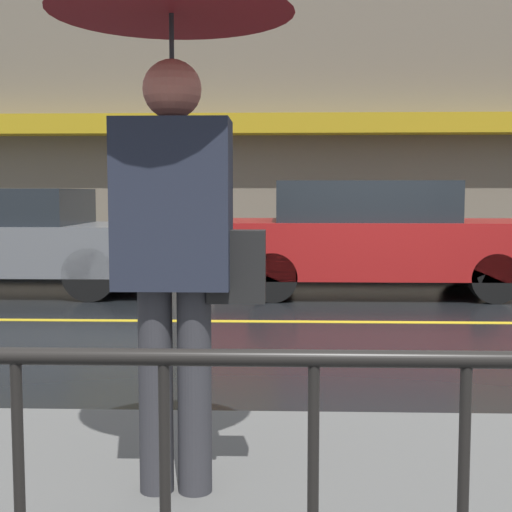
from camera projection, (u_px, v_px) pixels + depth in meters
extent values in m
plane|color=black|center=(402.00, 322.00, 7.60)|extent=(80.00, 80.00, 0.00)
cube|color=#60605E|center=(357.00, 271.00, 12.12)|extent=(28.00, 2.08, 0.11)
cube|color=gold|center=(402.00, 322.00, 7.60)|extent=(25.20, 0.12, 0.01)
cube|color=#706656|center=(352.00, 130.00, 13.08)|extent=(28.00, 0.30, 5.07)
cube|color=#B79319|center=(354.00, 124.00, 12.65)|extent=(16.80, 0.55, 0.35)
cylinder|color=#333338|center=(156.00, 390.00, 3.01)|extent=(0.14, 0.14, 0.88)
cylinder|color=#333338|center=(195.00, 391.00, 3.00)|extent=(0.14, 0.14, 0.88)
cube|color=#232838|center=(173.00, 204.00, 2.93)|extent=(0.47, 0.28, 0.69)
sphere|color=#C76F5C|center=(172.00, 89.00, 2.89)|extent=(0.24, 0.24, 0.24)
cylinder|color=#262628|center=(172.00, 110.00, 2.90)|extent=(0.02, 0.02, 0.77)
cube|color=black|center=(237.00, 266.00, 2.95)|extent=(0.24, 0.12, 0.30)
cube|color=slate|center=(17.00, 247.00, 9.93)|extent=(4.04, 1.92, 0.65)
cube|color=#1E2328|center=(4.00, 206.00, 9.89)|extent=(2.10, 1.77, 0.49)
cylinder|color=black|center=(120.00, 261.00, 10.76)|extent=(0.69, 0.22, 0.69)
cylinder|color=black|center=(90.00, 274.00, 9.07)|extent=(0.69, 0.22, 0.69)
cube|color=maroon|center=(375.00, 247.00, 9.76)|extent=(4.49, 1.90, 0.73)
cube|color=#1E2328|center=(362.00, 201.00, 9.71)|extent=(2.33, 1.74, 0.53)
cylinder|color=black|center=(461.00, 265.00, 10.58)|extent=(0.63, 0.22, 0.63)
cylinder|color=black|center=(495.00, 278.00, 8.91)|extent=(0.63, 0.22, 0.63)
cylinder|color=black|center=(274.00, 264.00, 10.67)|extent=(0.63, 0.22, 0.63)
cylinder|color=black|center=(273.00, 277.00, 9.00)|extent=(0.63, 0.22, 0.63)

